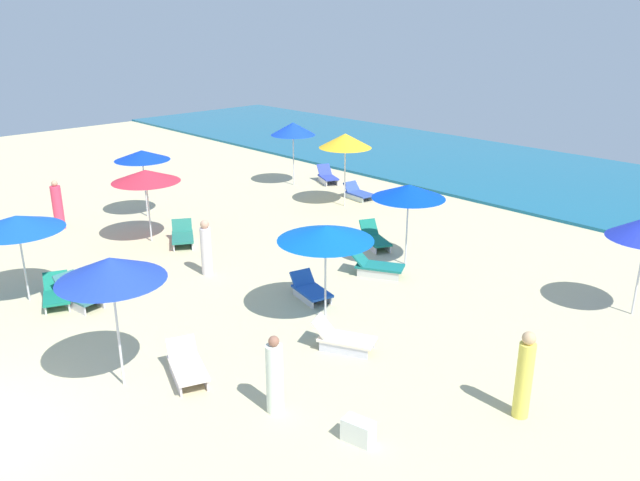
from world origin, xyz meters
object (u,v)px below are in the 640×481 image
Objects in this scene: lounge_chair_3_1 at (374,239)px; lounge_chair_7_1 at (79,295)px; umbrella_4 at (110,269)px; umbrella_7 at (17,223)px; umbrella_5 at (293,129)px; beachgoer_3 at (275,377)px; lounge_chair_2_1 at (342,338)px; lounge_chair_1_0 at (358,193)px; umbrella_3 at (409,191)px; lounge_chair_8_0 at (183,236)px; umbrella_2 at (326,233)px; umbrella_1 at (345,141)px; beachgoer_2 at (206,249)px; umbrella_0 at (142,155)px; lounge_chair_2_0 at (310,290)px; beachgoer_0 at (58,206)px; lounge_chair_3_0 at (376,266)px; lounge_chair_5_0 at (327,177)px; beachgoer_1 at (524,376)px; lounge_chair_4_0 at (187,366)px; cooler_box_0 at (358,431)px; umbrella_8 at (146,176)px; lounge_chair_7_0 at (57,294)px.

lounge_chair_3_1 is 1.05× the size of lounge_chair_7_1.
umbrella_7 is (-5.36, 0.12, -0.39)m from umbrella_4.
umbrella_5 is 16.74m from beachgoer_3.
lounge_chair_1_0 is at bearing 15.51° from lounge_chair_2_1.
lounge_chair_1_0 is at bearing 144.49° from umbrella_3.
lounge_chair_7_1 reaches higher than lounge_chair_1_0.
umbrella_2 is at bearing -62.04° from lounge_chair_8_0.
umbrella_1 is 5.16m from lounge_chair_3_1.
umbrella_0 is at bearing -34.79° from beachgoer_2.
lounge_chair_2_0 is 7.50m from umbrella_7.
beachgoer_3 is (2.09, -3.30, -1.47)m from umbrella_2.
umbrella_2 is 11.49m from beachgoer_0.
lounge_chair_3_1 is at bearing 14.79° from lounge_chair_3_0.
umbrella_5 is (-11.51, 8.68, 2.17)m from lounge_chair_2_1.
beachgoer_0 is (-10.58, 3.10, -1.69)m from umbrella_4.
umbrella_1 is 11.36m from lounge_chair_2_1.
lounge_chair_5_0 is (-2.98, 1.98, -2.24)m from umbrella_1.
umbrella_4 is at bearing -149.16° from lounge_chair_1_0.
lounge_chair_3_1 is (-1.59, 1.70, -0.01)m from lounge_chair_3_0.
lounge_chair_1_0 is 14.77m from beachgoer_1.
umbrella_4 is 1.01× the size of umbrella_5.
umbrella_0 is 1.64× the size of lounge_chair_4_0.
lounge_chair_5_0 is at bearing 25.18° from lounge_chair_3_0.
lounge_chair_1_0 is 0.84× the size of beachgoer_2.
lounge_chair_1_0 is at bearing 49.13° from lounge_chair_4_0.
lounge_chair_3_1 is (-1.63, 0.45, -1.95)m from umbrella_3.
lounge_chair_5_0 reaches higher than lounge_chair_1_0.
umbrella_0 is at bearing -161.70° from umbrella_3.
umbrella_0 reaches higher than lounge_chair_2_0.
lounge_chair_3_1 is 5.45m from beachgoer_2.
umbrella_1 is at bearing 123.42° from cooler_box_0.
umbrella_4 is at bearing -88.28° from umbrella_3.
umbrella_8 is at bearing -101.38° from umbrella_1.
lounge_chair_7_0 is at bearing 45.56° from beachgoer_3.
beachgoer_0 reaches higher than lounge_chair_4_0.
beachgoer_3 reaches higher than lounge_chair_3_1.
lounge_chair_2_1 is at bearing 27.80° from beachgoer_0.
lounge_chair_5_0 is 0.92× the size of beachgoer_3.
umbrella_2 is 0.87× the size of umbrella_4.
umbrella_2 is at bearing 170.50° from lounge_chair_3_0.
beachgoer_1 is 1.07× the size of beachgoer_2.
lounge_chair_3_0 is at bearing -37.38° from lounge_chair_7_1.
lounge_chair_4_0 is (0.95, -8.09, -1.95)m from umbrella_3.
lounge_chair_1_0 is 7.40m from umbrella_3.
beachgoer_1 is (13.25, 0.07, -1.35)m from umbrella_8.
lounge_chair_3_1 is at bearing 69.95° from umbrella_7.
beachgoer_1 reaches higher than lounge_chair_1_0.
lounge_chair_3_1 is at bearing 59.69° from beachgoer_0.
lounge_chair_7_0 is at bearing -172.31° from lounge_chair_3_1.
umbrella_2 is 1.00× the size of umbrella_8.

